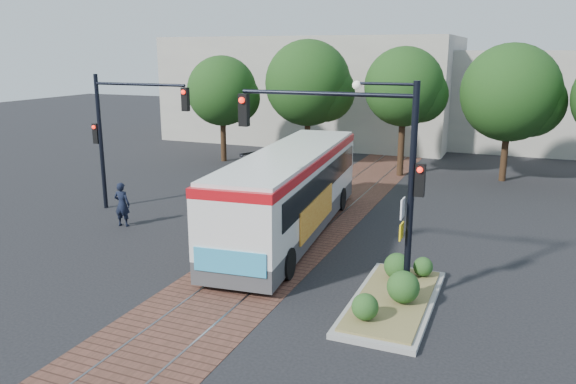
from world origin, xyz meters
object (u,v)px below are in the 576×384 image
at_px(signal_pole_main, 367,156).
at_px(signal_pole_left, 120,125).
at_px(officer, 122,204).
at_px(city_bus, 291,188).
at_px(traffic_island, 395,292).
at_px(parked_car, 278,169).

relative_size(signal_pole_main, signal_pole_left, 1.00).
xyz_separation_m(signal_pole_main, officer, (-10.85, 2.87, -3.24)).
bearing_deg(city_bus, traffic_island, -48.43).
distance_m(signal_pole_left, officer, 3.79).
bearing_deg(signal_pole_main, parked_car, 122.88).
relative_size(city_bus, officer, 6.80).
relative_size(signal_pole_left, officer, 3.29).
xyz_separation_m(officer, parked_car, (2.53, 10.00, -0.24)).
height_order(signal_pole_main, officer, signal_pole_main).
bearing_deg(parked_car, signal_pole_main, -123.64).
bearing_deg(officer, signal_pole_left, -61.57).
bearing_deg(parked_car, traffic_island, -120.93).
bearing_deg(signal_pole_main, officer, 165.16).
height_order(signal_pole_main, signal_pole_left, signal_pole_main).
bearing_deg(traffic_island, signal_pole_left, 159.64).
bearing_deg(officer, traffic_island, 158.74).
distance_m(city_bus, officer, 6.98).
relative_size(city_bus, signal_pole_main, 2.07).
xyz_separation_m(city_bus, signal_pole_left, (-8.07, 0.16, 2.04)).
bearing_deg(officer, parked_car, -111.35).
relative_size(traffic_island, officer, 2.85).
height_order(traffic_island, parked_car, parked_car).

